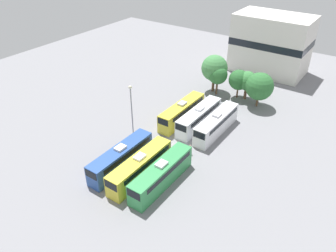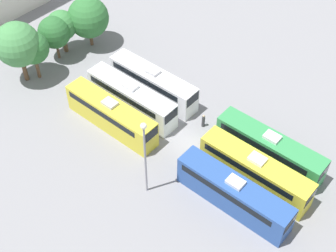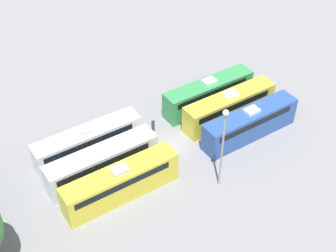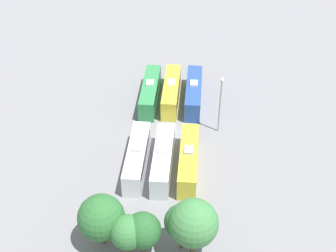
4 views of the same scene
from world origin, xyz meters
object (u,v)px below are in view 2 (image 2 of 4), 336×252
(bus_0, at_px, (233,193))
(tree_0, at_px, (18,45))
(bus_1, at_px, (255,170))
(tree_1, at_px, (33,48))
(tree_3, at_px, (62,26))
(worker_person, at_px, (203,121))
(tree_2, at_px, (54,32))
(light_pole, at_px, (145,148))
(bus_4, at_px, (131,97))
(bus_2, at_px, (269,148))
(bus_5, at_px, (153,82))
(tree_4, at_px, (88,18))
(bus_3, at_px, (111,114))

(bus_0, xyz_separation_m, tree_0, (-1.07, 30.14, 3.42))
(bus_1, distance_m, tree_1, 29.65)
(bus_1, xyz_separation_m, tree_3, (2.36, 30.92, 2.11))
(worker_person, distance_m, tree_2, 22.29)
(bus_0, bearing_deg, tree_1, 89.55)
(bus_0, bearing_deg, light_pole, 118.62)
(tree_1, bearing_deg, bus_4, -75.72)
(bus_0, xyz_separation_m, tree_3, (5.98, 30.89, 2.11))
(bus_2, bearing_deg, bus_0, -176.62)
(tree_0, relative_size, tree_1, 1.25)
(bus_5, bearing_deg, worker_person, -92.93)
(bus_1, distance_m, tree_0, 30.72)
(light_pole, height_order, tree_3, light_pole)
(tree_1, bearing_deg, tree_4, 0.07)
(worker_person, bearing_deg, light_pole, -173.92)
(bus_3, relative_size, tree_1, 1.85)
(bus_2, distance_m, light_pole, 13.76)
(worker_person, xyz_separation_m, tree_2, (-2.21, 21.96, 3.14))
(bus_3, distance_m, light_pole, 10.73)
(bus_2, distance_m, bus_3, 17.35)
(tree_3, distance_m, tree_4, 3.56)
(bus_2, bearing_deg, bus_1, -172.54)
(bus_4, relative_size, tree_0, 1.48)
(tree_2, bearing_deg, worker_person, -84.25)
(worker_person, bearing_deg, bus_0, -127.89)
(bus_3, bearing_deg, bus_1, -77.63)
(bus_5, bearing_deg, bus_1, -101.74)
(tree_1, bearing_deg, tree_2, 15.45)
(bus_1, bearing_deg, bus_3, 102.37)
(bus_1, distance_m, bus_5, 16.72)
(bus_2, bearing_deg, bus_3, 113.72)
(light_pole, distance_m, tree_4, 25.68)
(bus_2, height_order, tree_2, tree_2)
(bus_5, height_order, tree_4, tree_4)
(tree_3, height_order, tree_4, tree_4)
(light_pole, bearing_deg, bus_1, -44.09)
(bus_0, distance_m, bus_2, 7.03)
(tree_0, bearing_deg, tree_2, 3.43)
(tree_0, xyz_separation_m, tree_1, (1.30, -0.83, -0.86))
(bus_2, distance_m, tree_1, 29.79)
(light_pole, xyz_separation_m, tree_2, (8.43, 23.09, -2.28))
(tree_3, bearing_deg, worker_person, -88.36)
(bus_5, bearing_deg, light_pole, -140.93)
(tree_0, relative_size, tree_3, 1.35)
(bus_0, distance_m, tree_1, 29.42)
(bus_4, relative_size, tree_4, 1.71)
(tree_1, xyz_separation_m, tree_2, (4.18, 1.16, -0.48))
(bus_3, height_order, worker_person, bus_3)
(bus_1, distance_m, bus_2, 3.43)
(bus_1, relative_size, tree_4, 1.71)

